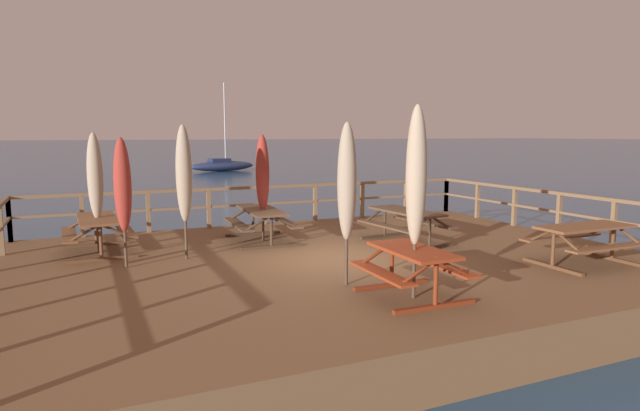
{
  "coord_description": "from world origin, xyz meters",
  "views": [
    {
      "loc": [
        -4.67,
        -9.77,
        3.3
      ],
      "look_at": [
        0.0,
        0.71,
        1.77
      ],
      "focal_mm": 30.25,
      "sensor_mm": 36.0,
      "label": 1
    }
  ],
  "objects_px": {
    "picnic_table_mid_right": "(98,227)",
    "patio_umbrella_tall_front": "(123,186)",
    "picnic_table_back_left": "(261,218)",
    "patio_umbrella_tall_mid_left": "(184,174)",
    "patio_umbrella_short_mid": "(347,182)",
    "sailboat_distant": "(222,165)",
    "patio_umbrella_tall_mid_right": "(262,174)",
    "patio_umbrella_short_back": "(95,177)",
    "picnic_table_mid_centre": "(413,263)",
    "picnic_table_mid_left": "(406,219)",
    "picnic_table_front_right": "(584,236)",
    "patio_umbrella_tall_back_left": "(416,177)"
  },
  "relations": [
    {
      "from": "picnic_table_mid_right",
      "to": "patio_umbrella_tall_front",
      "type": "bearing_deg",
      "value": -74.97
    },
    {
      "from": "picnic_table_back_left",
      "to": "patio_umbrella_tall_mid_left",
      "type": "height_order",
      "value": "patio_umbrella_tall_mid_left"
    },
    {
      "from": "patio_umbrella_short_mid",
      "to": "sailboat_distant",
      "type": "xyz_separation_m",
      "value": [
        7.52,
        39.28,
        -1.99
      ]
    },
    {
      "from": "patio_umbrella_tall_mid_right",
      "to": "patio_umbrella_short_back",
      "type": "xyz_separation_m",
      "value": [
        -3.62,
        0.22,
        0.03
      ]
    },
    {
      "from": "patio_umbrella_tall_mid_left",
      "to": "picnic_table_mid_centre",
      "type": "bearing_deg",
      "value": -55.8
    },
    {
      "from": "picnic_table_mid_left",
      "to": "patio_umbrella_tall_mid_right",
      "type": "bearing_deg",
      "value": 152.41
    },
    {
      "from": "picnic_table_front_right",
      "to": "patio_umbrella_short_back",
      "type": "xyz_separation_m",
      "value": [
        -8.62,
        4.96,
        1.07
      ]
    },
    {
      "from": "picnic_table_back_left",
      "to": "patio_umbrella_short_mid",
      "type": "bearing_deg",
      "value": -87.85
    },
    {
      "from": "picnic_table_mid_right",
      "to": "patio_umbrella_tall_mid_left",
      "type": "distance_m",
      "value": 2.4
    },
    {
      "from": "picnic_table_mid_right",
      "to": "patio_umbrella_short_back",
      "type": "distance_m",
      "value": 1.07
    },
    {
      "from": "patio_umbrella_tall_front",
      "to": "patio_umbrella_tall_mid_right",
      "type": "bearing_deg",
      "value": 23.91
    },
    {
      "from": "picnic_table_mid_right",
      "to": "sailboat_distant",
      "type": "height_order",
      "value": "sailboat_distant"
    },
    {
      "from": "patio_umbrella_short_mid",
      "to": "picnic_table_mid_right",
      "type": "bearing_deg",
      "value": 130.6
    },
    {
      "from": "picnic_table_front_right",
      "to": "picnic_table_mid_centre",
      "type": "xyz_separation_m",
      "value": [
        -4.26,
        -0.44,
        -0.01
      ]
    },
    {
      "from": "patio_umbrella_tall_back_left",
      "to": "patio_umbrella_short_back",
      "type": "bearing_deg",
      "value": 128.56
    },
    {
      "from": "patio_umbrella_short_mid",
      "to": "sailboat_distant",
      "type": "relative_size",
      "value": 0.35
    },
    {
      "from": "patio_umbrella_short_mid",
      "to": "sailboat_distant",
      "type": "bearing_deg",
      "value": 79.16
    },
    {
      "from": "picnic_table_mid_left",
      "to": "patio_umbrella_tall_front",
      "type": "bearing_deg",
      "value": 178.67
    },
    {
      "from": "picnic_table_mid_centre",
      "to": "patio_umbrella_tall_front",
      "type": "height_order",
      "value": "patio_umbrella_tall_front"
    },
    {
      "from": "picnic_table_back_left",
      "to": "patio_umbrella_short_mid",
      "type": "relative_size",
      "value": 0.77
    },
    {
      "from": "picnic_table_front_right",
      "to": "patio_umbrella_tall_back_left",
      "type": "relative_size",
      "value": 0.67
    },
    {
      "from": "patio_umbrella_tall_front",
      "to": "patio_umbrella_tall_mid_left",
      "type": "height_order",
      "value": "patio_umbrella_tall_mid_left"
    },
    {
      "from": "picnic_table_mid_centre",
      "to": "patio_umbrella_tall_mid_right",
      "type": "bearing_deg",
      "value": 98.12
    },
    {
      "from": "patio_umbrella_short_mid",
      "to": "patio_umbrella_tall_back_left",
      "type": "bearing_deg",
      "value": -60.13
    },
    {
      "from": "picnic_table_mid_right",
      "to": "picnic_table_front_right",
      "type": "bearing_deg",
      "value": -29.8
    },
    {
      "from": "patio_umbrella_tall_front",
      "to": "patio_umbrella_tall_back_left",
      "type": "bearing_deg",
      "value": -44.31
    },
    {
      "from": "picnic_table_back_left",
      "to": "patio_umbrella_tall_mid_right",
      "type": "bearing_deg",
      "value": 22.18
    },
    {
      "from": "picnic_table_mid_left",
      "to": "patio_umbrella_tall_back_left",
      "type": "xyz_separation_m",
      "value": [
        -2.25,
        -3.69,
        1.33
      ]
    },
    {
      "from": "picnic_table_mid_centre",
      "to": "patio_umbrella_tall_back_left",
      "type": "relative_size",
      "value": 0.55
    },
    {
      "from": "patio_umbrella_short_mid",
      "to": "picnic_table_mid_left",
      "type": "bearing_deg",
      "value": 42.2
    },
    {
      "from": "picnic_table_front_right",
      "to": "patio_umbrella_tall_mid_right",
      "type": "xyz_separation_m",
      "value": [
        -5.0,
        4.75,
        1.04
      ]
    },
    {
      "from": "picnic_table_mid_left",
      "to": "patio_umbrella_short_mid",
      "type": "bearing_deg",
      "value": -137.8
    },
    {
      "from": "patio_umbrella_tall_front",
      "to": "patio_umbrella_tall_mid_left",
      "type": "distance_m",
      "value": 1.22
    },
    {
      "from": "picnic_table_mid_centre",
      "to": "patio_umbrella_short_back",
      "type": "height_order",
      "value": "patio_umbrella_short_back"
    },
    {
      "from": "patio_umbrella_tall_back_left",
      "to": "patio_umbrella_tall_front",
      "type": "bearing_deg",
      "value": 135.69
    },
    {
      "from": "picnic_table_front_right",
      "to": "patio_umbrella_short_back",
      "type": "bearing_deg",
      "value": 150.08
    },
    {
      "from": "picnic_table_back_left",
      "to": "picnic_table_mid_right",
      "type": "xyz_separation_m",
      "value": [
        -3.58,
        0.21,
        -0.0
      ]
    },
    {
      "from": "picnic_table_mid_left",
      "to": "picnic_table_mid_right",
      "type": "height_order",
      "value": "same"
    },
    {
      "from": "picnic_table_back_left",
      "to": "sailboat_distant",
      "type": "bearing_deg",
      "value": 77.67
    },
    {
      "from": "picnic_table_mid_right",
      "to": "picnic_table_mid_centre",
      "type": "bearing_deg",
      "value": -50.97
    },
    {
      "from": "picnic_table_mid_right",
      "to": "patio_umbrella_tall_mid_left",
      "type": "xyz_separation_m",
      "value": [
        1.61,
        -1.34,
        1.17
      ]
    },
    {
      "from": "patio_umbrella_tall_front",
      "to": "patio_umbrella_tall_mid_right",
      "type": "xyz_separation_m",
      "value": [
        3.19,
        1.42,
        0.03
      ]
    },
    {
      "from": "picnic_table_back_left",
      "to": "picnic_table_mid_centre",
      "type": "distance_m",
      "value": 5.23
    },
    {
      "from": "patio_umbrella_tall_front",
      "to": "patio_umbrella_tall_back_left",
      "type": "height_order",
      "value": "patio_umbrella_tall_back_left"
    },
    {
      "from": "picnic_table_mid_centre",
      "to": "patio_umbrella_tall_back_left",
      "type": "distance_m",
      "value": 1.34
    },
    {
      "from": "picnic_table_mid_centre",
      "to": "patio_umbrella_tall_mid_right",
      "type": "xyz_separation_m",
      "value": [
        -0.74,
        5.19,
        1.06
      ]
    },
    {
      "from": "patio_umbrella_tall_back_left",
      "to": "patio_umbrella_short_mid",
      "type": "relative_size",
      "value": 1.09
    },
    {
      "from": "picnic_table_mid_centre",
      "to": "patio_umbrella_short_back",
      "type": "relative_size",
      "value": 0.63
    },
    {
      "from": "picnic_table_mid_left",
      "to": "patio_umbrella_tall_mid_right",
      "type": "xyz_separation_m",
      "value": [
        -2.98,
        1.56,
        1.04
      ]
    },
    {
      "from": "patio_umbrella_tall_mid_right",
      "to": "patio_umbrella_short_back",
      "type": "relative_size",
      "value": 0.99
    }
  ]
}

